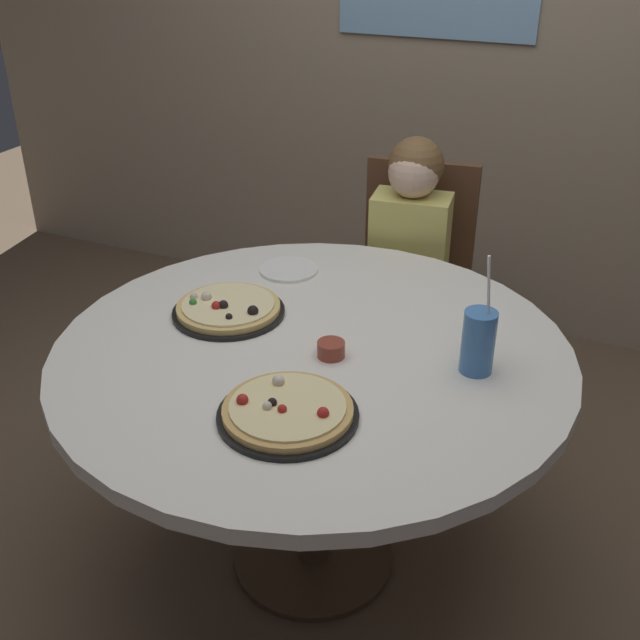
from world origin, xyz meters
The scene contains 9 objects.
ground_plane centered at (0.00, 0.00, 0.00)m, with size 8.00×8.00×0.00m, color brown.
dining_table centered at (0.00, 0.00, 0.66)m, with size 1.33×1.33×0.75m.
chair_wooden centered at (-0.01, 0.91, 0.53)m, with size 0.45×0.45×0.95m.
diner_child centered at (0.01, 0.73, 0.48)m, with size 0.30×0.43×1.08m.
pizza_veggie centered at (0.08, -0.30, 0.77)m, with size 0.32×0.32×0.05m.
pizza_cheese centered at (-0.28, 0.06, 0.77)m, with size 0.31×0.31×0.05m.
soda_cup centered at (0.41, 0.05, 0.83)m, with size 0.08×0.08×0.31m.
sauce_bowl centered at (0.06, -0.03, 0.77)m, with size 0.07×0.07×0.04m, color brown.
plate_small centered at (-0.25, 0.38, 0.76)m, with size 0.18×0.18×0.01m, color white.
Camera 1 is at (0.70, -1.53, 1.75)m, focal length 42.86 mm.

